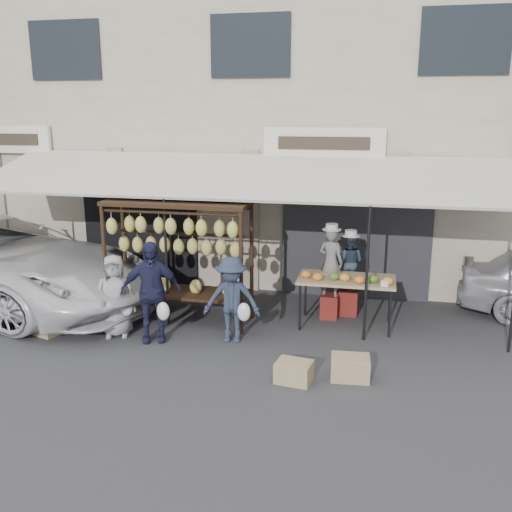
% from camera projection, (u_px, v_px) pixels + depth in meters
% --- Properties ---
extents(ground_plane, '(90.00, 90.00, 0.00)m').
position_uv_depth(ground_plane, '(202.00, 354.00, 9.10)').
color(ground_plane, '#2D2D30').
extents(shophouse, '(24.00, 6.15, 7.30)m').
position_uv_depth(shophouse, '(277.00, 115.00, 14.33)').
color(shophouse, beige).
rests_on(shophouse, ground_plane).
extents(awning, '(10.00, 2.35, 2.92)m').
position_uv_depth(awning, '(237.00, 177.00, 10.61)').
color(awning, silver).
rests_on(awning, ground_plane).
extents(banana_rack, '(2.60, 0.90, 2.24)m').
position_uv_depth(banana_rack, '(177.00, 239.00, 10.12)').
color(banana_rack, black).
rests_on(banana_rack, ground_plane).
extents(produce_table, '(1.70, 0.90, 1.04)m').
position_uv_depth(produce_table, '(346.00, 280.00, 10.02)').
color(produce_table, tan).
rests_on(produce_table, ground_plane).
extents(vendor_left, '(0.53, 0.43, 1.27)m').
position_uv_depth(vendor_left, '(331.00, 262.00, 10.43)').
color(vendor_left, slate).
rests_on(vendor_left, stool_left).
extents(vendor_right, '(0.59, 0.51, 1.06)m').
position_uv_depth(vendor_right, '(350.00, 262.00, 10.62)').
color(vendor_right, '#2C384C').
rests_on(vendor_right, stool_right).
extents(customer_left, '(0.81, 0.65, 1.43)m').
position_uv_depth(customer_left, '(115.00, 296.00, 9.69)').
color(customer_left, gray).
rests_on(customer_left, ground_plane).
extents(customer_mid, '(1.09, 0.73, 1.72)m').
position_uv_depth(customer_mid, '(151.00, 292.00, 9.45)').
color(customer_mid, '#20213F').
rests_on(customer_mid, ground_plane).
extents(customer_right, '(1.00, 0.65, 1.46)m').
position_uv_depth(customer_right, '(232.00, 300.00, 9.44)').
color(customer_right, '#263043').
rests_on(customer_right, ground_plane).
extents(stool_left, '(0.33, 0.33, 0.45)m').
position_uv_depth(stool_left, '(329.00, 306.00, 10.64)').
color(stool_left, maroon).
rests_on(stool_left, ground_plane).
extents(stool_right, '(0.36, 0.36, 0.50)m').
position_uv_depth(stool_right, '(348.00, 302.00, 10.82)').
color(stool_right, maroon).
rests_on(stool_right, ground_plane).
extents(crate_near_a, '(0.55, 0.45, 0.30)m').
position_uv_depth(crate_near_a, '(294.00, 372.00, 8.15)').
color(crate_near_a, tan).
rests_on(crate_near_a, ground_plane).
extents(crate_near_b, '(0.58, 0.46, 0.33)m').
position_uv_depth(crate_near_b, '(350.00, 368.00, 8.24)').
color(crate_near_b, tan).
rests_on(crate_near_b, ground_plane).
extents(crate_far, '(0.62, 0.54, 0.31)m').
position_uv_depth(crate_far, '(46.00, 325.00, 9.91)').
color(crate_far, tan).
rests_on(crate_far, ground_plane).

